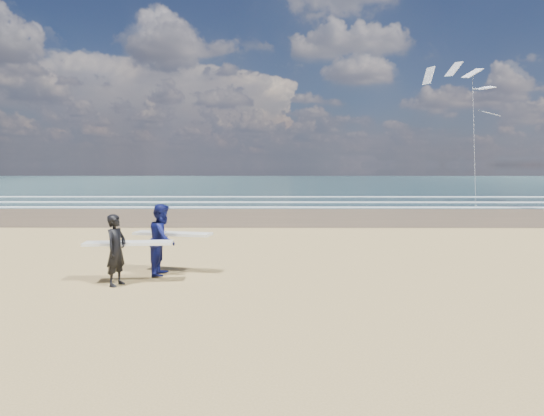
{
  "coord_description": "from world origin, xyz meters",
  "views": [
    {
      "loc": [
        4.39,
        -10.86,
        2.99
      ],
      "look_at": [
        4.27,
        6.0,
        1.49
      ],
      "focal_mm": 32.0,
      "sensor_mm": 36.0,
      "label": 1
    }
  ],
  "objects": [
    {
      "name": "foam_breakers",
      "position": [
        20.0,
        28.1,
        0.05
      ],
      "size": [
        220.0,
        11.7,
        0.05
      ],
      "color": "white",
      "rests_on": "ground"
    },
    {
      "name": "surfer_far",
      "position": [
        1.33,
        2.17,
        0.98
      ],
      "size": [
        2.26,
        1.31,
        1.94
      ],
      "color": "#0D124E",
      "rests_on": "ground"
    },
    {
      "name": "ocean",
      "position": [
        20.0,
        72.0,
        0.01
      ],
      "size": [
        220.0,
        100.0,
        0.02
      ],
      "primitive_type": "cube",
      "color": "#1A3439",
      "rests_on": "ground"
    },
    {
      "name": "wet_sand_strip",
      "position": [
        20.0,
        18.0,
        0.01
      ],
      "size": [
        220.0,
        12.0,
        0.01
      ],
      "primitive_type": "cube",
      "color": "brown",
      "rests_on": "ground"
    },
    {
      "name": "surfer_near",
      "position": [
        0.47,
        0.99,
        0.91
      ],
      "size": [
        2.24,
        1.08,
        1.78
      ],
      "color": "black",
      "rests_on": "ground"
    },
    {
      "name": "kite_1",
      "position": [
        19.55,
        26.75,
        6.74
      ],
      "size": [
        6.81,
        4.85,
        11.51
      ],
      "color": "slate",
      "rests_on": "ground"
    }
  ]
}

